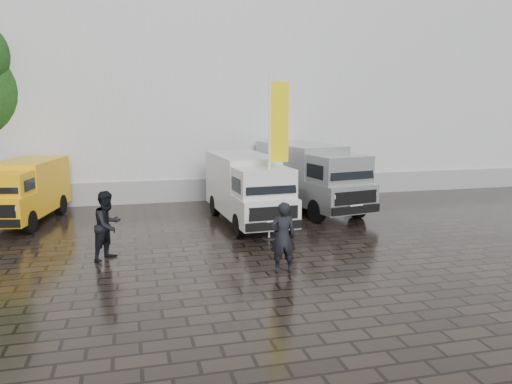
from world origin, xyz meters
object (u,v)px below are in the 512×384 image
van_white (248,190)px  person_tent (108,225)px  van_yellow (22,193)px  wheelie_bin (355,184)px  person_front (283,237)px  flagpole (275,149)px  van_silver (311,178)px

van_white → person_tent: van_white is taller
van_yellow → wheelie_bin: size_ratio=4.39×
van_white → wheelie_bin: van_white is taller
van_white → person_tent: bearing=-148.9°
person_tent → person_front: bearing=-78.3°
person_tent → wheelie_bin: bearing=-16.1°
flagpole → person_tent: (-5.18, -1.02, -1.96)m
person_front → van_silver: bearing=-109.3°
flagpole → person_front: size_ratio=2.80×
person_front → person_tent: 4.99m
van_silver → person_tent: bearing=-158.5°
van_white → van_silver: size_ratio=0.91×
van_silver → person_front: (-3.44, -7.23, -0.42)m
wheelie_bin → person_tent: person_tent is taller
van_silver → person_tent: 9.29m
van_yellow → wheelie_bin: van_yellow is taller
van_silver → person_tent: size_ratio=3.19×
van_yellow → van_white: 8.29m
van_silver → flagpole: size_ratio=1.19×
van_silver → wheelie_bin: van_silver is taller
flagpole → wheelie_bin: bearing=48.1°
van_yellow → van_silver: van_silver is taller
van_silver → wheelie_bin: bearing=29.7°
van_white → van_yellow: bearing=162.3°
van_white → flagpole: (0.36, -2.27, 1.70)m
van_yellow → van_silver: size_ratio=0.79×
van_yellow → van_white: (8.02, -2.06, 0.10)m
van_silver → flagpole: flagpole is taller
van_yellow → van_silver: 11.09m
person_front → van_yellow: bearing=-39.0°
person_front → person_tent: size_ratio=0.96×
person_front → person_tent: (-4.43, 2.31, 0.04)m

